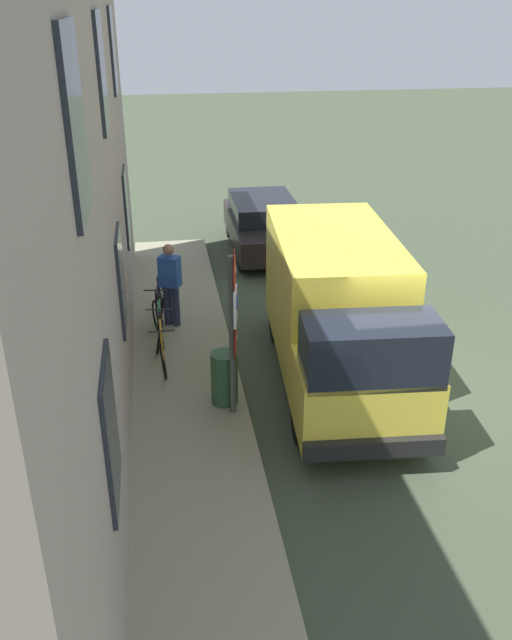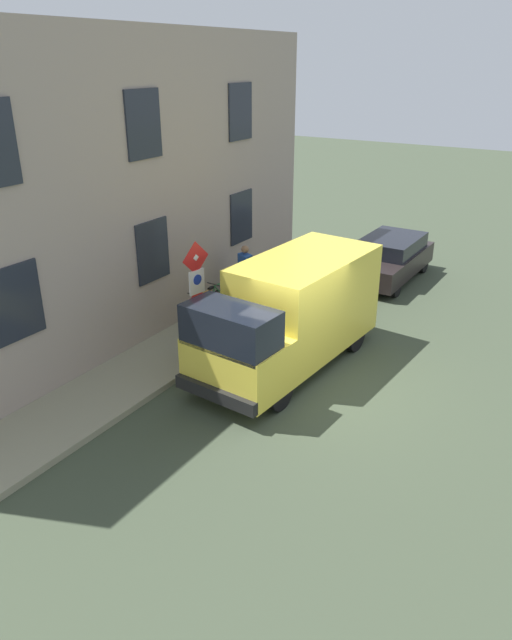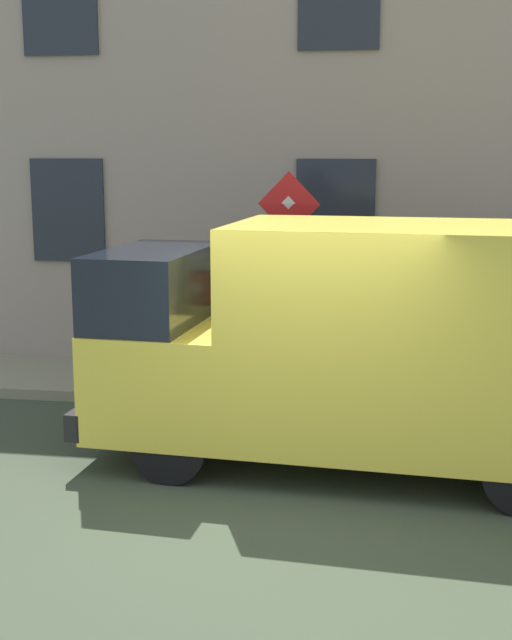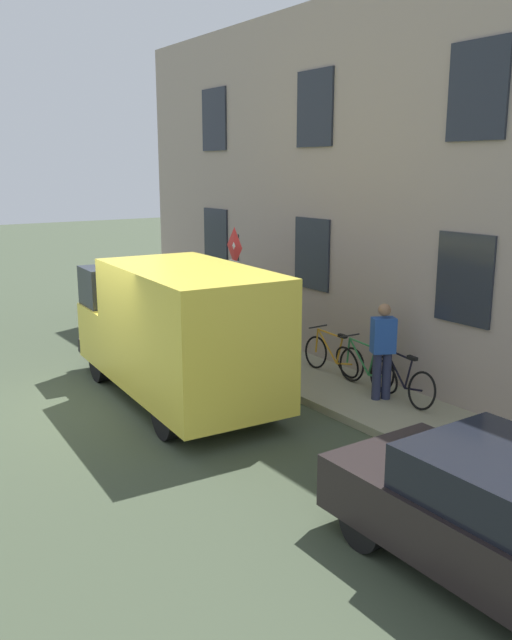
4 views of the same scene
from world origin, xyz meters
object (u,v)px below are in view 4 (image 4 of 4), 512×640
object	(u,v)px
bicycle_green	(365,367)
bicycle_orange	(333,356)
sign_post_stacked	(235,283)
pedestrian	(383,348)
litter_bin	(250,343)
bicycle_black	(401,380)
delivery_van	(176,328)

from	to	relation	value
bicycle_green	bicycle_orange	world-z (taller)	same
sign_post_stacked	bicycle_orange	world-z (taller)	sign_post_stacked
bicycle_green	pedestrian	world-z (taller)	pedestrian
bicycle_green	litter_bin	size ratio (longest dim) A/B	1.91
bicycle_green	pedestrian	bearing A→B (deg)	162.73
bicycle_black	bicycle_green	xyz separation A→B (m)	(-0.00, 0.90, 0.00)
delivery_van	litter_bin	distance (m)	2.29
delivery_van	sign_post_stacked	bearing A→B (deg)	-58.44
pedestrian	bicycle_black	bearing A→B (deg)	-106.67
sign_post_stacked	litter_bin	distance (m)	1.29
litter_bin	sign_post_stacked	bearing A→B (deg)	114.54
bicycle_black	bicycle_orange	xyz separation A→B (m)	(-0.00, 1.80, 0.00)
sign_post_stacked	bicycle_orange	bearing A→B (deg)	-57.93
bicycle_green	bicycle_orange	xyz separation A→B (m)	(-0.00, 0.90, 0.00)
sign_post_stacked	pedestrian	distance (m)	3.57
bicycle_black	pedestrian	size ratio (longest dim) A/B	1.00
bicycle_green	litter_bin	xyz separation A→B (m)	(-0.98, 2.37, 0.08)
bicycle_orange	litter_bin	world-z (taller)	litter_bin
delivery_van	bicycle_black	world-z (taller)	delivery_van
sign_post_stacked	bicycle_green	distance (m)	3.21
bicycle_orange	litter_bin	bearing A→B (deg)	32.77
sign_post_stacked	pedestrian	xyz separation A→B (m)	(0.88, -3.37, -0.76)
bicycle_black	bicycle_orange	bearing A→B (deg)	6.56
litter_bin	bicycle_black	bearing A→B (deg)	-73.36
sign_post_stacked	pedestrian	bearing A→B (deg)	-75.38
bicycle_orange	pedestrian	xyz separation A→B (m)	(-0.25, -1.57, 0.56)
pedestrian	litter_bin	bearing A→B (deg)	39.63
sign_post_stacked	bicycle_orange	size ratio (longest dim) A/B	1.58
delivery_van	bicycle_black	distance (m)	4.08
bicycle_black	litter_bin	world-z (taller)	litter_bin
bicycle_green	bicycle_orange	distance (m)	0.90
sign_post_stacked	litter_bin	world-z (taller)	sign_post_stacked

